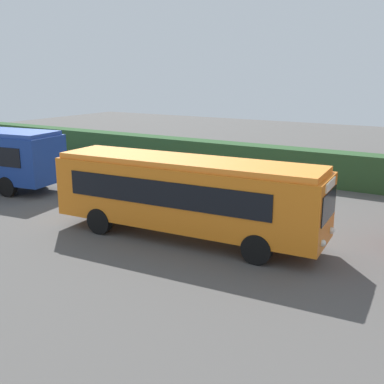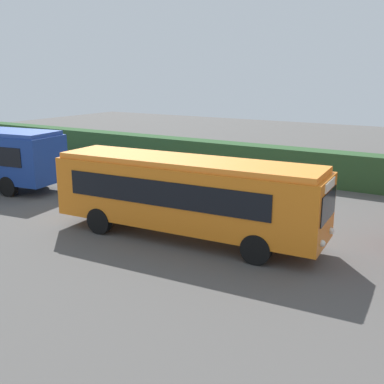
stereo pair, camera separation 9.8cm
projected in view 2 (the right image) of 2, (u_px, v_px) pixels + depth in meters
The scene contains 5 objects.
ground_plane at pixel (209, 228), 18.14m from camera, with size 81.15×81.15×0.00m, color #514F4C.
bus_orange at pixel (186, 193), 16.68m from camera, with size 10.27×3.04×2.96m.
person_center at pixel (66, 166), 25.35m from camera, with size 0.45×0.35×1.81m.
hedge_row at pixel (295, 165), 25.76m from camera, with size 52.58×1.35×1.85m, color #2B502A.
traffic_cone at pixel (124, 174), 26.34m from camera, with size 0.36×0.36×0.60m, color orange.
Camera 2 is at (8.51, -14.98, 5.91)m, focal length 43.56 mm.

